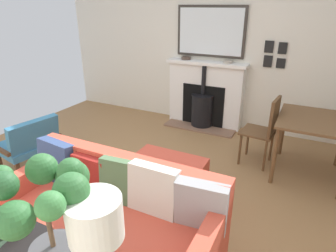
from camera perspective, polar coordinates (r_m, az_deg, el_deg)
The scene contains 14 objects.
ground_plane at distance 3.34m, azimuth -6.91°, elevation -13.20°, with size 4.93×5.57×0.01m, color olive.
wall_left at distance 4.96m, azimuth 8.65°, elevation 16.58°, with size 0.12×5.57×2.86m, color silver.
fireplace at distance 4.96m, azimuth 7.29°, elevation 5.54°, with size 0.52×1.34×1.10m.
mirror_over_mantel at distance 4.86m, azimuth 8.43°, elevation 17.98°, with size 0.04×1.12×0.79m.
mantel_bowl_near at distance 4.96m, azimuth 3.57°, elevation 13.31°, with size 0.15×0.15×0.05m.
mantel_bowl_far at distance 4.73m, azimuth 11.75°, elevation 12.37°, with size 0.15×0.15×0.04m.
sofa at distance 2.47m, azimuth -11.21°, elevation -17.32°, with size 0.80×1.80×0.84m.
ottoman at distance 3.23m, azimuth -0.59°, elevation -9.43°, with size 0.62×0.82×0.37m.
armchair_accent at distance 3.89m, azimuth -25.79°, elevation -2.89°, with size 0.76×0.70×0.74m.
table_lamp_far_end at distance 1.29m, azimuth -14.18°, elevation -17.96°, with size 0.24×0.24×0.48m.
potted_plant at distance 1.43m, azimuth -22.53°, elevation -14.45°, with size 0.47×0.49×0.59m.
dining_table at distance 3.78m, azimuth 26.94°, elevation -0.26°, with size 0.90×0.80×0.73m.
dining_chair_near_fireplace at distance 3.82m, azimuth 18.76°, elevation -0.17°, with size 0.44×0.44×0.92m.
photo_gallery_row at distance 4.69m, azimuth 20.32°, elevation 13.09°, with size 0.02×0.32×0.39m.
Camera 1 is at (2.22, 1.55, 1.96)m, focal length 30.83 mm.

